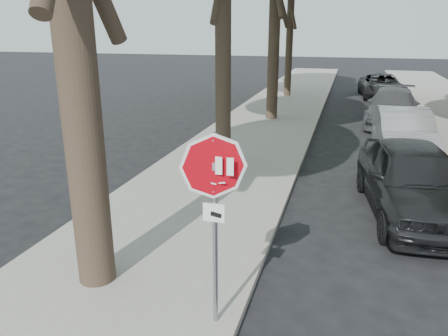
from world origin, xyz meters
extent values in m
cube|color=gray|center=(-2.50, 12.00, 0.06)|extent=(4.00, 55.00, 0.12)
cube|color=#9E9384|center=(-0.45, 12.00, 0.07)|extent=(0.12, 55.00, 0.13)
cube|color=#9E9384|center=(3.95, 12.00, 0.07)|extent=(0.12, 55.00, 0.13)
cylinder|color=gray|center=(-0.70, 0.00, 1.42)|extent=(0.06, 0.06, 2.60)
cube|color=#99999E|center=(-0.70, -0.03, 2.32)|extent=(0.05, 0.06, 0.10)
cylinder|color=#99999E|center=(-0.70, -0.03, 2.32)|extent=(0.76, 0.32, 0.82)
cylinder|color=white|center=(-0.70, -0.05, 2.32)|extent=(0.76, 0.32, 0.82)
cylinder|color=#B40611|center=(-0.70, -0.05, 2.32)|extent=(0.68, 0.29, 0.74)
cube|color=white|center=(-0.91, -0.06, 2.34)|extent=(0.08, 0.00, 0.22)
cube|color=white|center=(-0.77, -0.06, 2.34)|extent=(0.08, 0.00, 0.22)
cube|color=white|center=(-0.63, -0.06, 2.34)|extent=(0.08, 0.00, 0.22)
cube|color=white|center=(-0.49, -0.06, 2.34)|extent=(0.08, 0.00, 0.22)
cube|color=silver|center=(-0.81, -0.07, 2.13)|extent=(0.08, 0.00, 0.03)
cube|color=silver|center=(-0.70, -0.07, 2.11)|extent=(0.08, 0.00, 0.03)
cube|color=silver|center=(-0.59, -0.07, 2.13)|extent=(0.08, 0.00, 0.03)
cube|color=white|center=(-0.70, -0.04, 1.72)|extent=(0.28, 0.02, 0.24)
cube|color=black|center=(-0.67, -0.05, 1.70)|extent=(0.15, 0.00, 0.08)
cylinder|color=black|center=(-2.70, 21.00, 4.62)|extent=(0.40, 0.40, 9.00)
imported|color=black|center=(2.26, 4.83, 0.79)|extent=(2.47, 4.87, 1.59)
imported|color=#A1A2A9|center=(2.54, 9.69, 0.73)|extent=(1.73, 4.51, 1.47)
imported|color=#48484D|center=(2.60, 14.72, 0.73)|extent=(2.51, 5.19, 1.45)
imported|color=black|center=(2.60, 22.37, 0.68)|extent=(2.66, 5.08, 1.36)
camera|label=1|loc=(0.77, -4.76, 3.89)|focal=35.00mm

